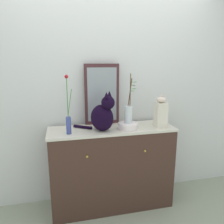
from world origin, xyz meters
The scene contains 9 objects.
ground_plane centered at (0.00, 0.00, 0.00)m, with size 6.00×6.00×0.00m, color gray.
wall_back centered at (0.00, 0.29, 1.30)m, with size 4.40×0.08×2.60m, color silver.
sideboard centered at (0.00, 0.00, 0.47)m, with size 1.38×0.45×0.94m.
mirror_leaning centered at (-0.07, 0.19, 1.29)m, with size 0.40×0.03×0.69m.
cat_sitting centered at (-0.11, -0.08, 1.12)m, with size 0.44×0.35×0.42m.
vase_slim_green centered at (-0.47, -0.09, 1.09)m, with size 0.07×0.05×0.59m.
bowl_porcelain centered at (0.16, -0.07, 0.98)m, with size 0.22×0.22×0.07m, color white.
vase_glass_clear centered at (0.16, -0.07, 1.12)m, with size 0.13×0.12×0.52m.
jar_lidded_porcelain centered at (0.53, -0.08, 1.11)m, with size 0.12×0.12×0.36m.
Camera 1 is at (-0.51, -2.20, 1.65)m, focal length 34.62 mm.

